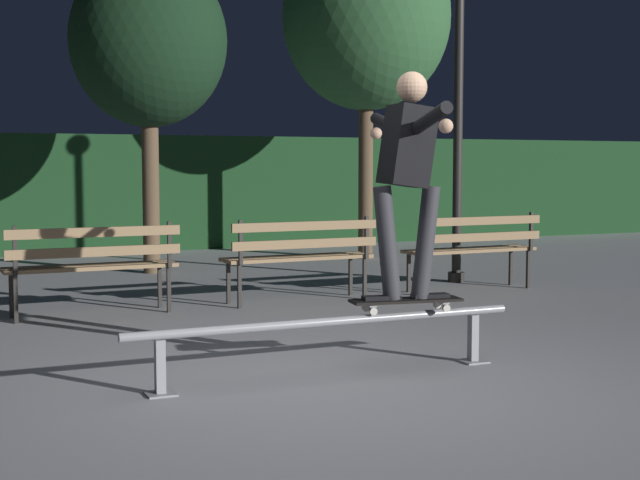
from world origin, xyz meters
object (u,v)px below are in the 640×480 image
(skateboarder, at_px, (407,165))
(lamp_post_right, at_px, (459,75))
(park_bench_right_center, at_px, (301,251))
(tree_far_right, at_px, (366,18))
(park_bench_left_center, at_px, (93,259))
(skateboard, at_px, (406,301))
(park_bench_rightmost, at_px, (474,244))
(tree_behind_benches, at_px, (149,42))
(grind_rail, at_px, (329,331))

(skateboarder, distance_m, lamp_post_right, 4.94)
(park_bench_right_center, height_order, tree_far_right, tree_far_right)
(park_bench_left_center, relative_size, lamp_post_right, 0.41)
(skateboard, relative_size, park_bench_left_center, 0.50)
(park_bench_left_center, bearing_deg, skateboard, -62.99)
(park_bench_rightmost, height_order, tree_behind_benches, tree_behind_benches)
(park_bench_left_center, xyz_separation_m, park_bench_rightmost, (4.22, 0.00, 0.00))
(lamp_post_right, bearing_deg, park_bench_rightmost, -108.53)
(tree_far_right, bearing_deg, skateboarder, -114.74)
(skateboard, height_order, park_bench_rightmost, park_bench_rightmost)
(skateboard, height_order, lamp_post_right, lamp_post_right)
(skateboarder, relative_size, park_bench_rightmost, 0.97)
(skateboarder, distance_m, park_bench_right_center, 3.28)
(skateboarder, distance_m, park_bench_rightmost, 4.17)
(skateboarder, bearing_deg, skateboard, 171.22)
(tree_behind_benches, bearing_deg, park_bench_right_center, -76.08)
(skateboard, bearing_deg, tree_far_right, 65.24)
(tree_far_right, bearing_deg, park_bench_rightmost, -97.92)
(grind_rail, distance_m, tree_far_right, 8.44)
(park_bench_right_center, bearing_deg, lamp_post_right, 17.69)
(skateboarder, bearing_deg, lamp_post_right, 53.32)
(park_bench_rightmost, relative_size, tree_far_right, 0.32)
(skateboarder, relative_size, park_bench_left_center, 0.97)
(grind_rail, relative_size, tree_behind_benches, 0.67)
(grind_rail, xyz_separation_m, park_bench_left_center, (-1.00, 3.11, 0.22))
(tree_behind_benches, bearing_deg, grind_rail, -92.92)
(park_bench_rightmost, distance_m, tree_far_right, 4.84)
(park_bench_left_center, distance_m, tree_behind_benches, 4.23)
(park_bench_left_center, xyz_separation_m, tree_far_right, (4.73, 3.71, 3.06))
(park_bench_left_center, height_order, lamp_post_right, lamp_post_right)
(grind_rail, relative_size, tree_far_right, 0.56)
(skateboard, distance_m, tree_far_right, 8.13)
(park_bench_right_center, height_order, park_bench_rightmost, same)
(lamp_post_right, bearing_deg, park_bench_right_center, -162.31)
(park_bench_left_center, distance_m, tree_far_right, 6.75)
(grind_rail, distance_m, park_bench_right_center, 3.31)
(skateboard, xyz_separation_m, skateboarder, (0.00, -0.00, 0.94))
(tree_behind_benches, xyz_separation_m, lamp_post_right, (3.15, -2.43, -0.51))
(park_bench_left_center, height_order, park_bench_rightmost, same)
(tree_behind_benches, bearing_deg, skateboarder, -87.54)
(skateboarder, relative_size, park_bench_right_center, 0.97)
(park_bench_left_center, bearing_deg, park_bench_right_center, 0.00)
(skateboard, distance_m, tree_behind_benches, 6.79)
(tree_behind_benches, height_order, lamp_post_right, tree_behind_benches)
(skateboarder, height_order, lamp_post_right, lamp_post_right)
(skateboarder, bearing_deg, tree_far_right, 65.26)
(skateboard, bearing_deg, tree_behind_benches, 92.43)
(park_bench_right_center, bearing_deg, park_bench_rightmost, 0.00)
(park_bench_left_center, relative_size, tree_far_right, 0.32)
(tree_behind_benches, relative_size, tree_far_right, 0.83)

